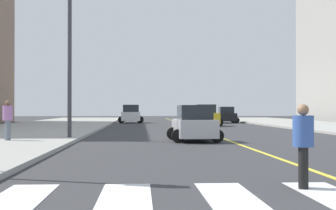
{
  "coord_description": "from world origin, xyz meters",
  "views": [
    {
      "loc": [
        -4.23,
        -4.05,
        1.51
      ],
      "look_at": [
        -1.95,
        37.67,
        1.89
      ],
      "focal_mm": 53.2,
      "sensor_mm": 36.0,
      "label": 1
    }
  ],
  "objects_px": {
    "pedestrian_crossing": "(303,142)",
    "street_lamp": "(70,39)",
    "car_silver_fourth": "(194,124)",
    "car_white_nearest": "(131,114)",
    "pedestrian_walking_west": "(8,118)",
    "car_yellow_third": "(206,116)",
    "car_black_second": "(226,115)"
  },
  "relations": [
    {
      "from": "pedestrian_crossing",
      "to": "street_lamp",
      "type": "bearing_deg",
      "value": -141.15
    },
    {
      "from": "car_silver_fourth",
      "to": "pedestrian_crossing",
      "type": "bearing_deg",
      "value": -89.85
    },
    {
      "from": "car_white_nearest",
      "to": "pedestrian_crossing",
      "type": "relative_size",
      "value": 2.83
    },
    {
      "from": "pedestrian_crossing",
      "to": "pedestrian_walking_west",
      "type": "height_order",
      "value": "pedestrian_walking_west"
    },
    {
      "from": "car_yellow_third",
      "to": "pedestrian_walking_west",
      "type": "distance_m",
      "value": 25.49
    },
    {
      "from": "pedestrian_crossing",
      "to": "pedestrian_walking_west",
      "type": "distance_m",
      "value": 15.78
    },
    {
      "from": "car_white_nearest",
      "to": "pedestrian_walking_west",
      "type": "distance_m",
      "value": 34.05
    },
    {
      "from": "car_black_second",
      "to": "pedestrian_crossing",
      "type": "height_order",
      "value": "car_black_second"
    },
    {
      "from": "pedestrian_crossing",
      "to": "street_lamp",
      "type": "xyz_separation_m",
      "value": [
        -6.59,
        15.35,
        4.08
      ]
    },
    {
      "from": "pedestrian_walking_west",
      "to": "street_lamp",
      "type": "distance_m",
      "value": 5.09
    },
    {
      "from": "car_white_nearest",
      "to": "car_yellow_third",
      "type": "xyz_separation_m",
      "value": [
        6.98,
        -11.09,
        -0.03
      ]
    },
    {
      "from": "pedestrian_crossing",
      "to": "pedestrian_walking_west",
      "type": "xyz_separation_m",
      "value": [
        -8.96,
        12.99,
        0.23
      ]
    },
    {
      "from": "car_white_nearest",
      "to": "pedestrian_walking_west",
      "type": "height_order",
      "value": "car_white_nearest"
    },
    {
      "from": "car_white_nearest",
      "to": "car_black_second",
      "type": "distance_m",
      "value": 10.69
    },
    {
      "from": "car_white_nearest",
      "to": "car_silver_fourth",
      "type": "height_order",
      "value": "car_white_nearest"
    },
    {
      "from": "street_lamp",
      "to": "pedestrian_walking_west",
      "type": "bearing_deg",
      "value": -135.13
    },
    {
      "from": "car_silver_fourth",
      "to": "pedestrian_walking_west",
      "type": "bearing_deg",
      "value": -174.26
    },
    {
      "from": "car_white_nearest",
      "to": "street_lamp",
      "type": "xyz_separation_m",
      "value": [
        -2.4,
        -31.35,
        4.01
      ]
    },
    {
      "from": "pedestrian_crossing",
      "to": "pedestrian_walking_west",
      "type": "relative_size",
      "value": 0.91
    },
    {
      "from": "car_black_second",
      "to": "car_yellow_third",
      "type": "distance_m",
      "value": 10.93
    },
    {
      "from": "pedestrian_walking_west",
      "to": "car_white_nearest",
      "type": "bearing_deg",
      "value": -38.26
    },
    {
      "from": "car_yellow_third",
      "to": "car_white_nearest",
      "type": "bearing_deg",
      "value": -58.27
    },
    {
      "from": "car_black_second",
      "to": "car_yellow_third",
      "type": "height_order",
      "value": "car_yellow_third"
    },
    {
      "from": "car_black_second",
      "to": "pedestrian_crossing",
      "type": "bearing_deg",
      "value": 84.12
    },
    {
      "from": "car_black_second",
      "to": "car_white_nearest",
      "type": "bearing_deg",
      "value": -2.13
    },
    {
      "from": "car_white_nearest",
      "to": "car_yellow_third",
      "type": "distance_m",
      "value": 13.1
    },
    {
      "from": "pedestrian_walking_west",
      "to": "street_lamp",
      "type": "relative_size",
      "value": 0.21
    },
    {
      "from": "car_silver_fourth",
      "to": "pedestrian_walking_west",
      "type": "xyz_separation_m",
      "value": [
        -8.39,
        -1.16,
        0.32
      ]
    },
    {
      "from": "car_white_nearest",
      "to": "pedestrian_walking_west",
      "type": "bearing_deg",
      "value": -97.81
    },
    {
      "from": "car_silver_fourth",
      "to": "car_white_nearest",
      "type": "bearing_deg",
      "value": 94.19
    },
    {
      "from": "car_yellow_third",
      "to": "pedestrian_crossing",
      "type": "bearing_deg",
      "value": 85.08
    },
    {
      "from": "car_yellow_third",
      "to": "street_lamp",
      "type": "bearing_deg",
      "value": 64.71
    }
  ]
}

